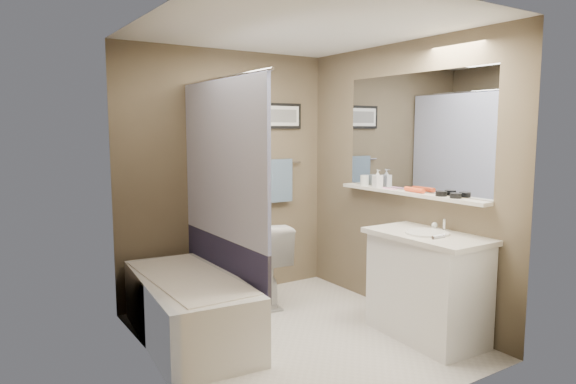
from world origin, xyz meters
TOP-DOWN VIEW (x-y plane):
  - ground at (0.00, 0.00)m, footprint 2.50×2.50m
  - ceiling at (0.00, 0.00)m, footprint 2.20×2.50m
  - wall_back at (0.00, 1.23)m, footprint 2.20×0.04m
  - wall_front at (0.00, -1.23)m, footprint 2.20×0.04m
  - wall_left at (-1.08, 0.00)m, footprint 0.04×2.50m
  - wall_right at (1.08, 0.00)m, footprint 0.04×2.50m
  - tile_surround at (-1.09, 0.50)m, footprint 0.02×1.55m
  - curtain_rod at (-0.40, 0.50)m, footprint 0.02×1.55m
  - curtain_upper at (-0.40, 0.50)m, footprint 0.03×1.45m
  - curtain_lower at (-0.40, 0.50)m, footprint 0.03×1.45m
  - mirror at (1.09, -0.15)m, footprint 0.02×1.60m
  - shelf at (1.04, -0.15)m, footprint 0.12×1.60m
  - towel_bar at (0.55, 1.22)m, footprint 0.60×0.02m
  - towel at (0.55, 1.20)m, footprint 0.34×0.05m
  - art_frame at (0.55, 1.23)m, footprint 0.62×0.02m
  - art_mat at (0.55, 1.22)m, footprint 0.56×0.00m
  - art_image at (0.55, 1.22)m, footprint 0.50×0.00m
  - door at (0.55, -1.24)m, footprint 0.80×0.02m
  - door_handle at (0.22, -1.19)m, footprint 0.10×0.02m
  - bathtub at (-0.75, 0.42)m, footprint 0.84×1.56m
  - tub_rim at (-0.75, 0.42)m, footprint 0.56×1.36m
  - toilet at (0.13, 0.87)m, footprint 0.56×0.83m
  - vanity at (0.85, -0.56)m, footprint 0.55×0.93m
  - countertop at (0.84, -0.56)m, footprint 0.54×0.96m
  - sink_basin at (0.83, -0.56)m, footprint 0.34×0.34m
  - faucet_spout at (1.03, -0.56)m, footprint 0.02×0.02m
  - faucet_knob at (1.03, -0.46)m, footprint 0.05×0.05m
  - candle_bowl_near at (1.04, -0.65)m, footprint 0.09×0.09m
  - candle_bowl_far at (1.04, -0.51)m, footprint 0.09×0.09m
  - hair_brush_front at (1.04, -0.23)m, footprint 0.06×0.22m
  - pink_comb at (1.04, 0.07)m, footprint 0.03×0.16m
  - glass_jar at (1.04, 0.40)m, footprint 0.08×0.08m
  - soap_bottle at (1.04, 0.23)m, footprint 0.08×0.08m

SIDE VIEW (x-z plane):
  - ground at x=0.00m, z-range 0.00..0.00m
  - bathtub at x=-0.75m, z-range 0.00..0.50m
  - toilet at x=0.13m, z-range 0.00..0.79m
  - vanity at x=0.85m, z-range 0.00..0.80m
  - tub_rim at x=-0.75m, z-range 0.49..0.51m
  - curtain_lower at x=-0.40m, z-range 0.40..0.76m
  - countertop at x=0.84m, z-range 0.80..0.84m
  - sink_basin at x=0.83m, z-range 0.84..0.86m
  - faucet_knob at x=1.03m, z-range 0.84..0.90m
  - faucet_spout at x=1.03m, z-range 0.84..0.94m
  - tile_surround at x=-1.09m, z-range 0.00..2.00m
  - door at x=0.55m, z-range 0.00..2.00m
  - door_handle at x=0.22m, z-range 0.99..1.01m
  - shelf at x=1.04m, z-range 1.09..1.11m
  - pink_comb at x=1.04m, z-range 1.11..1.12m
  - towel at x=0.55m, z-range 0.90..1.34m
  - candle_bowl_near at x=1.04m, z-range 1.11..1.16m
  - candle_bowl_far at x=1.04m, z-range 1.11..1.16m
  - hair_brush_front at x=1.04m, z-range 1.12..1.16m
  - glass_jar at x=1.04m, z-range 1.11..1.22m
  - soap_bottle at x=1.04m, z-range 1.11..1.28m
  - wall_back at x=0.00m, z-range 0.00..2.40m
  - wall_front at x=0.00m, z-range 0.00..2.40m
  - wall_left at x=-1.08m, z-range 0.00..2.40m
  - wall_right at x=1.08m, z-range 0.00..2.40m
  - towel_bar at x=0.55m, z-range 1.29..1.31m
  - curtain_upper at x=-0.40m, z-range 0.76..2.04m
  - mirror at x=1.09m, z-range 1.12..2.12m
  - art_frame at x=0.55m, z-range 1.65..1.91m
  - art_mat at x=0.55m, z-range 1.68..1.88m
  - art_image at x=0.55m, z-range 1.72..1.84m
  - curtain_rod at x=-0.40m, z-range 2.04..2.06m
  - ceiling at x=0.00m, z-range 2.36..2.40m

